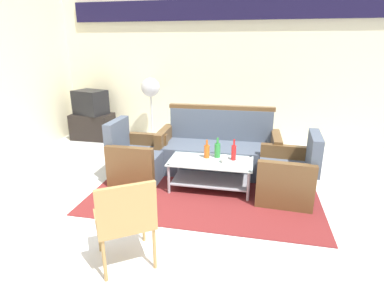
% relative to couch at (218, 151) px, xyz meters
% --- Properties ---
extents(ground_plane, '(14.00, 14.00, 0.00)m').
position_rel_couch_xyz_m(ground_plane, '(-0.20, -1.41, -0.32)').
color(ground_plane, white).
extents(wall_back, '(6.52, 0.19, 2.80)m').
position_rel_couch_xyz_m(wall_back, '(-0.20, 1.64, 1.16)').
color(wall_back, beige).
rests_on(wall_back, ground).
extents(rug, '(2.91, 2.09, 0.01)m').
position_rel_couch_xyz_m(rug, '(-0.07, -0.65, -0.31)').
color(rug, maroon).
rests_on(rug, ground).
extents(couch, '(1.81, 0.78, 0.96)m').
position_rel_couch_xyz_m(couch, '(0.00, 0.00, 0.00)').
color(couch, '#4C5666').
rests_on(couch, rug).
extents(armchair_left, '(0.70, 0.76, 0.85)m').
position_rel_couch_xyz_m(armchair_left, '(-1.12, -0.54, -0.03)').
color(armchair_left, '#4C5666').
rests_on(armchair_left, rug).
extents(armchair_right, '(0.74, 0.80, 0.85)m').
position_rel_couch_xyz_m(armchair_right, '(0.97, -0.70, -0.03)').
color(armchair_right, '#4C5666').
rests_on(armchair_right, rug).
extents(coffee_table, '(1.10, 0.60, 0.40)m').
position_rel_couch_xyz_m(coffee_table, '(-0.02, -0.66, -0.04)').
color(coffee_table, silver).
rests_on(coffee_table, rug).
extents(bottle_red, '(0.06, 0.06, 0.29)m').
position_rel_couch_xyz_m(bottle_red, '(0.27, -0.58, 0.20)').
color(bottle_red, red).
rests_on(bottle_red, coffee_table).
extents(bottle_orange, '(0.07, 0.07, 0.25)m').
position_rel_couch_xyz_m(bottle_orange, '(-0.09, -0.57, 0.19)').
color(bottle_orange, '#D85919').
rests_on(bottle_orange, coffee_table).
extents(bottle_green, '(0.08, 0.08, 0.27)m').
position_rel_couch_xyz_m(bottle_green, '(0.05, -0.52, 0.20)').
color(bottle_green, '#2D8C38').
rests_on(bottle_green, coffee_table).
extents(cup, '(0.08, 0.08, 0.10)m').
position_rel_couch_xyz_m(cup, '(0.17, -0.71, 0.14)').
color(cup, silver).
rests_on(cup, coffee_table).
extents(tv_stand, '(0.80, 0.50, 0.52)m').
position_rel_couch_xyz_m(tv_stand, '(-2.75, 1.14, -0.06)').
color(tv_stand, black).
rests_on(tv_stand, ground).
extents(television, '(0.70, 0.59, 0.48)m').
position_rel_couch_xyz_m(television, '(-2.74, 1.14, 0.44)').
color(television, black).
rests_on(television, tv_stand).
extents(pedestal_fan, '(0.36, 0.36, 1.27)m').
position_rel_couch_xyz_m(pedestal_fan, '(-1.48, 1.19, 0.70)').
color(pedestal_fan, '#2D2D33').
rests_on(pedestal_fan, ground).
extents(wicker_chair, '(0.67, 0.67, 0.84)m').
position_rel_couch_xyz_m(wicker_chair, '(-0.50, -2.32, 0.18)').
color(wicker_chair, '#AD844C').
rests_on(wicker_chair, ground).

